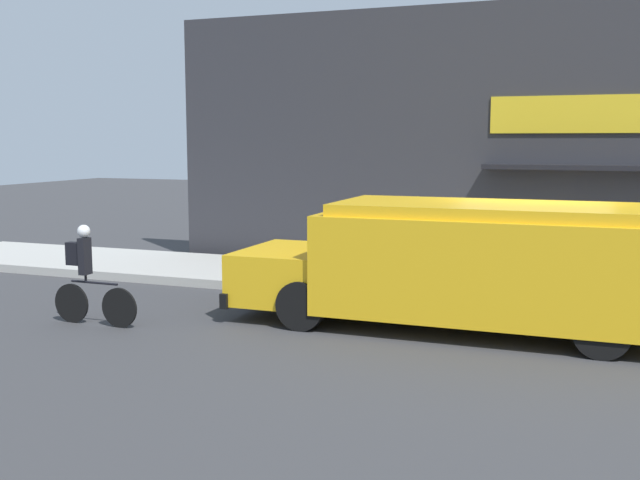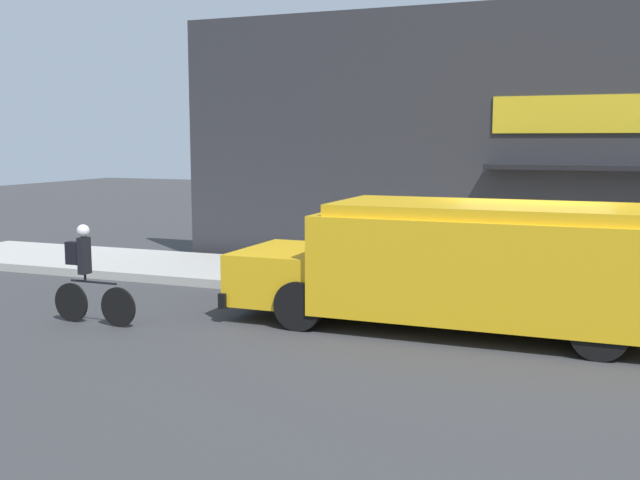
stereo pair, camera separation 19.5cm
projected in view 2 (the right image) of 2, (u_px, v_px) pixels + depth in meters
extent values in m
plane|color=#38383A|center=(528.00, 314.00, 12.47)|extent=(70.00, 70.00, 0.00)
cube|color=#ADAAA3|center=(537.00, 292.00, 13.84)|extent=(28.00, 2.98, 0.18)
cube|color=#2D2D33|center=(552.00, 141.00, 15.23)|extent=(16.89, 0.18, 5.72)
cube|color=gold|center=(577.00, 114.00, 14.89)|extent=(3.32, 0.05, 0.75)
cube|color=black|center=(574.00, 167.00, 14.76)|extent=(3.48, 0.61, 0.10)
cube|color=yellow|center=(502.00, 266.00, 11.17)|extent=(5.47, 2.24, 1.50)
cube|color=yellow|center=(290.00, 273.00, 12.48)|extent=(1.48, 2.06, 0.83)
cube|color=yellow|center=(504.00, 210.00, 11.06)|extent=(5.03, 2.06, 0.17)
cube|color=black|center=(252.00, 289.00, 12.77)|extent=(0.12, 2.19, 0.24)
cube|color=red|center=(425.00, 244.00, 12.97)|extent=(0.02, 0.44, 0.44)
cylinder|color=black|center=(342.00, 283.00, 13.19)|extent=(0.76, 0.26, 0.76)
cylinder|color=black|center=(299.00, 305.00, 11.42)|extent=(0.76, 0.26, 0.76)
cylinder|color=black|center=(602.00, 302.00, 11.63)|extent=(0.76, 0.26, 0.76)
cylinder|color=black|center=(600.00, 331.00, 9.86)|extent=(0.76, 0.26, 0.76)
cylinder|color=black|center=(118.00, 307.00, 11.61)|extent=(0.63, 0.05, 0.63)
cylinder|color=black|center=(71.00, 302.00, 11.95)|extent=(0.63, 0.05, 0.63)
cylinder|color=black|center=(94.00, 282.00, 11.73)|extent=(0.86, 0.04, 0.04)
cylinder|color=black|center=(85.00, 278.00, 11.78)|extent=(0.04, 0.04, 0.12)
cube|color=black|center=(84.00, 256.00, 11.74)|extent=(0.12, 0.20, 0.58)
sphere|color=white|center=(83.00, 231.00, 11.68)|extent=(0.20, 0.20, 0.20)
cube|color=black|center=(74.00, 253.00, 11.80)|extent=(0.26, 0.14, 0.36)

